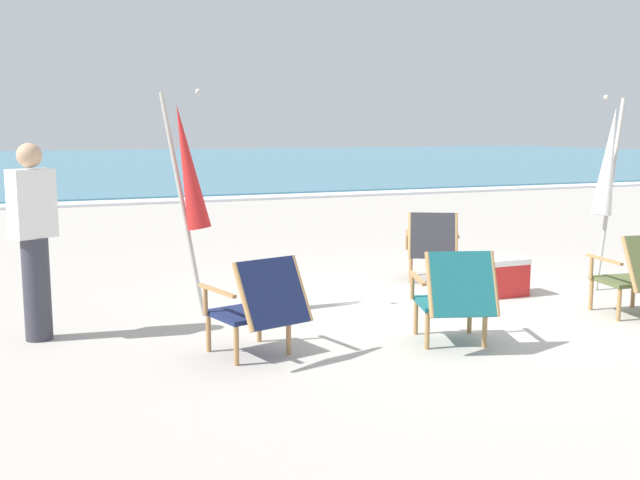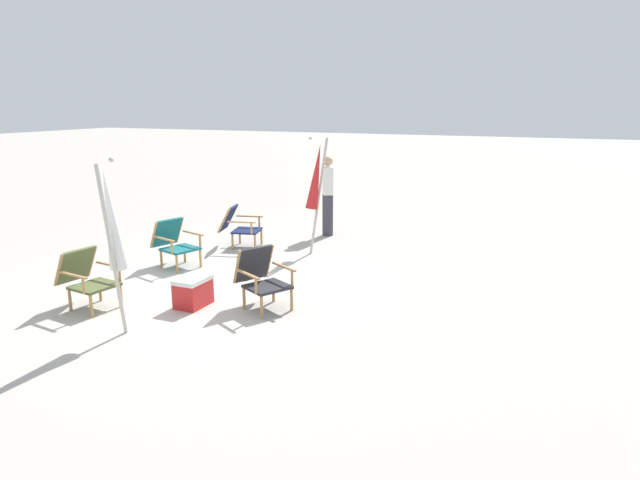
# 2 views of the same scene
# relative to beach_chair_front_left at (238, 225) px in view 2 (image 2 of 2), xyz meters

# --- Properties ---
(ground_plane) EXTENTS (80.00, 80.00, 0.00)m
(ground_plane) POSITION_rel_beach_chair_front_left_xyz_m (2.31, 0.92, -0.42)
(ground_plane) COLOR #B2AAA0
(beach_chair_front_left) EXTENTS (0.74, 0.87, 0.79)m
(beach_chair_front_left) POSITION_rel_beach_chair_front_left_xyz_m (0.00, 0.00, 0.00)
(beach_chair_front_left) COLOR #19234C
(beach_chair_front_left) RESTS_ON ground
(beach_chair_back_left) EXTENTS (0.67, 0.81, 0.79)m
(beach_chair_back_left) POSITION_rel_beach_chair_front_left_xyz_m (3.62, -0.14, 0.00)
(beach_chair_back_left) COLOR #515B33
(beach_chair_back_left) RESTS_ON ground
(beach_chair_far_center) EXTENTS (0.83, 0.88, 0.81)m
(beach_chair_far_center) POSITION_rel_beach_chair_front_left_xyz_m (2.68, 2.00, 0.01)
(beach_chair_far_center) COLOR #28282D
(beach_chair_far_center) RESTS_ON ground
(beach_chair_back_right) EXTENTS (0.76, 0.86, 0.80)m
(beach_chair_back_right) POSITION_rel_beach_chair_front_left_xyz_m (1.55, -0.29, 0.00)
(beach_chair_back_right) COLOR #196066
(beach_chair_back_right) RESTS_ON ground
(umbrella_furled_red) EXTENTS (0.47, 0.41, 2.10)m
(umbrella_furled_red) POSITION_rel_beach_chair_front_left_xyz_m (-0.20, 1.52, 0.95)
(umbrella_furled_red) COLOR #B7B2A8
(umbrella_furled_red) RESTS_ON ground
(umbrella_furled_white) EXTENTS (0.51, 0.36, 2.10)m
(umbrella_furled_white) POSITION_rel_beach_chair_front_left_xyz_m (4.24, 0.99, 0.95)
(umbrella_furled_white) COLOR #B7B2A8
(umbrella_furled_white) RESTS_ON ground
(person_near_chairs) EXTENTS (0.39, 0.33, 1.63)m
(person_near_chairs) POSITION_rel_beach_chair_front_left_xyz_m (-1.55, 1.18, 0.41)
(person_near_chairs) COLOR #383842
(person_near_chairs) RESTS_ON ground
(cooler_box) EXTENTS (0.49, 0.35, 0.40)m
(cooler_box) POSITION_rel_beach_chair_front_left_xyz_m (3.02, 1.14, -0.22)
(cooler_box) COLOR red
(cooler_box) RESTS_ON ground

